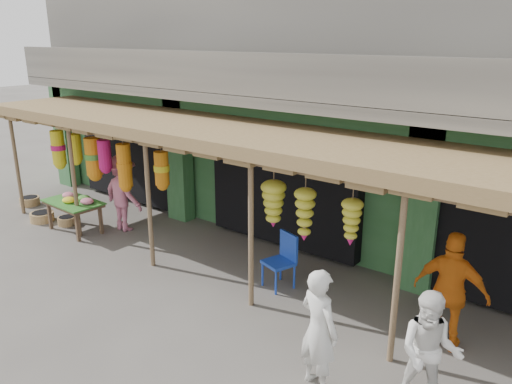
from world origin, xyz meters
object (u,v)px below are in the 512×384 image
Objects in this scene: flower_table at (75,203)px; person_right at (430,353)px; blue_chair at (283,257)px; person_shopper at (123,193)px; person_vendor at (451,292)px; person_front at (319,330)px.

flower_table is 8.55m from person_right.
person_shopper reaches higher than blue_chair.
person_right is (3.18, -1.51, 0.22)m from blue_chair.
person_right is (8.52, -0.76, 0.09)m from flower_table.
person_right is at bearing -3.16° from flower_table.
flower_table is 8.34m from person_vendor.
person_right reaches higher than flower_table.
person_vendor is at bearing 6.55° from flower_table.
flower_table is 5.39m from blue_chair.
person_front is 1.07× the size of person_right.
blue_chair is at bearing -29.70° from person_front.
person_right is at bearing -143.79° from person_front.
person_right is at bearing 170.12° from person_shopper.
person_front is at bearing -175.53° from person_right.
person_shopper is at bearing -161.96° from blue_chair.
person_front is at bearing 58.61° from person_vendor.
blue_chair is 0.56× the size of person_vendor.
person_vendor reaches higher than flower_table.
person_front is 0.93× the size of person_shopper.
blue_chair is 0.56× the size of person_shopper.
person_front reaches higher than person_right.
flower_table is 1.13m from person_shopper.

